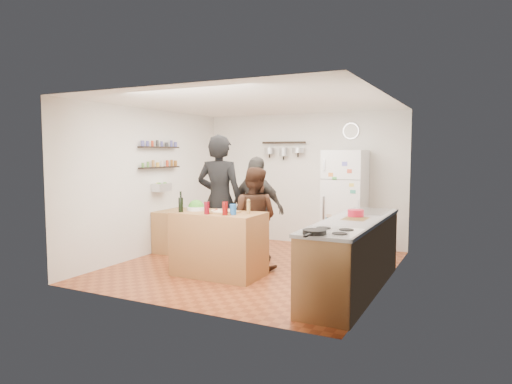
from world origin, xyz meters
The scene contains 26 objects.
room_shell centered at (0.00, 0.39, 1.25)m, with size 4.20×4.20×4.20m.
prep_island centered at (-0.21, -0.66, 0.46)m, with size 1.25×0.72×0.91m, color #9B6A38.
pizza_board centered at (-0.13, -0.68, 0.92)m, with size 0.42×0.34×0.02m, color olive.
pizza centered at (-0.13, -0.68, 0.94)m, with size 0.34×0.34×0.02m, color beige.
salad_bowl centered at (-0.63, -0.61, 0.94)m, with size 0.28×0.28×0.06m, color silver.
wine_bottle centered at (-0.71, -0.88, 1.01)m, with size 0.07×0.07×0.21m, color black.
wine_glass_near centered at (-0.26, -0.90, 1.00)m, with size 0.07×0.07×0.18m, color #5C0711.
wine_glass_far centered at (0.01, -0.86, 1.00)m, with size 0.08×0.08×0.19m, color #600908.
pepper_mill centered at (0.24, -0.61, 0.99)m, with size 0.05×0.05×0.16m, color olive.
salt_canister centered at (0.09, -0.78, 0.98)m, with size 0.09×0.09×0.14m, color #1B4C94.
person_left centered at (-0.53, -0.11, 1.02)m, with size 0.74×0.49×2.04m, color black.
person_center centered at (0.06, -0.11, 0.77)m, with size 0.75×0.58×1.54m, color black.
person_back centered at (-0.10, 0.33, 0.85)m, with size 0.99×0.41×1.70m, color #312E2B.
counter_run centered at (1.70, -0.55, 0.45)m, with size 0.63×2.63×0.90m, color #9E7042.
stove_top centered at (1.70, -1.50, 0.91)m, with size 0.60×0.62×0.02m, color white.
skillet centered at (1.60, -1.75, 0.94)m, with size 0.25×0.25×0.05m, color black.
sink centered at (1.70, 0.30, 0.92)m, with size 0.50×0.80×0.03m, color silver.
cutting_board centered at (1.70, -0.48, 0.91)m, with size 0.30×0.40×0.02m, color olive.
red_bowl centered at (1.65, -0.26, 0.96)m, with size 0.21×0.21×0.09m, color #B1142D.
fridge centered at (0.95, 1.75, 0.90)m, with size 0.70×0.68×1.80m, color white.
wall_clock centered at (0.95, 2.08, 2.15)m, with size 0.30×0.30×0.03m, color silver.
spice_shelf_lower centered at (-1.93, 0.20, 1.50)m, with size 0.12×1.00×0.03m, color black.
spice_shelf_upper centered at (-1.93, 0.20, 1.85)m, with size 0.12×1.00×0.03m, color black.
produce_basket centered at (-1.90, 0.20, 1.15)m, with size 0.18×0.35×0.14m, color silver.
side_table centered at (-1.74, 0.40, 0.36)m, with size 0.50×0.80×0.73m, color #AD8248.
pot_rack centered at (-0.35, 2.00, 1.95)m, with size 0.90×0.04×0.04m, color black.
Camera 1 is at (3.13, -6.18, 1.76)m, focal length 32.00 mm.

